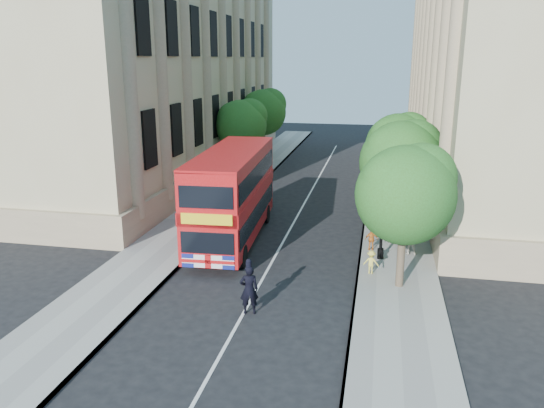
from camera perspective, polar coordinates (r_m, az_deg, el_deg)
The scene contains 17 objects.
ground at distance 20.87m, azimuth -2.73°, elevation -11.05°, with size 120.00×120.00×0.00m, color black.
pavement_right at distance 29.58m, azimuth 13.06°, elevation -3.19°, with size 3.50×80.00×0.12m, color gray.
pavement_left at distance 31.36m, azimuth -8.42°, elevation -1.88°, with size 3.50×80.00×0.12m, color gray.
building_right at distance 43.05m, azimuth 24.55°, elevation 13.69°, with size 12.00×38.00×18.00m, color tan.
building_left at distance 45.98m, azimuth -12.54°, elevation 14.71°, with size 12.00×38.00×18.00m, color tan.
tree_right_near at distance 21.74m, azimuth 14.28°, elevation 1.51°, with size 4.00×4.00×6.08m.
tree_right_mid at distance 27.57m, azimuth 13.84°, elevation 4.84°, with size 4.20×4.20×6.37m.
tree_right_far at distance 33.51m, azimuth 13.51°, elevation 6.45°, with size 4.00×4.00×6.15m.
tree_left_far at distance 41.79m, azimuth -3.29°, elevation 8.73°, with size 4.00×4.00×6.30m.
tree_left_back at distance 49.50m, azimuth -0.89°, elevation 10.10°, with size 4.20×4.20×6.65m.
lamp_post at distance 25.02m, azimuth 11.84°, elevation -0.65°, with size 0.32×0.32×5.16m.
double_decker_bus at distance 27.35m, azimuth -4.26°, elevation 1.19°, with size 3.25×10.29×4.69m.
box_van at distance 31.78m, azimuth -2.62°, elevation 0.66°, with size 2.08×4.44×2.47m.
police_constable at distance 20.02m, azimuth -2.49°, elevation -9.19°, with size 0.70×0.46×1.93m, color black.
woman_pedestrian at distance 26.46m, azimuth 14.65°, elevation -3.72°, with size 0.71×0.55×1.45m, color beige.
child_a at distance 26.60m, azimuth 10.66°, elevation -3.75°, with size 0.66×0.27×1.12m, color orange.
child_b at distance 23.81m, azimuth 10.62°, elevation -6.16°, with size 0.68×0.39×1.06m, color #DBCD4A.
Camera 1 is at (4.72, -18.08, 9.30)m, focal length 35.00 mm.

